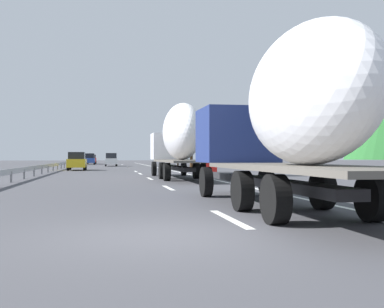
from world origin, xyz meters
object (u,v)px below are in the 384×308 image
at_px(truck_lead, 179,138).
at_px(car_yellow_coupe, 77,161).
at_px(truck_trailing, 285,116).
at_px(car_red_compact, 92,159).
at_px(road_sign, 177,151).
at_px(car_blue_sedan, 90,159).
at_px(car_white_van, 111,160).

bearing_deg(truck_lead, car_yellow_coupe, 20.43).
relative_size(truck_trailing, car_red_compact, 2.96).
bearing_deg(car_yellow_coupe, car_red_compact, -0.18).
bearing_deg(road_sign, car_red_compact, 13.58).
xyz_separation_m(car_red_compact, car_yellow_coupe, (-44.94, 0.14, 0.02)).
relative_size(car_blue_sedan, road_sign, 1.37).
relative_size(car_red_compact, car_yellow_coupe, 0.91).
height_order(car_white_van, car_yellow_coupe, car_white_van).
height_order(car_white_van, car_blue_sedan, car_blue_sedan).
bearing_deg(car_blue_sedan, car_white_van, -165.88).
distance_m(car_yellow_coupe, car_blue_sedan, 34.67).
bearing_deg(car_blue_sedan, truck_lead, -172.28).
bearing_deg(car_white_van, car_yellow_coupe, 169.86).
height_order(car_white_van, road_sign, road_sign).
distance_m(truck_trailing, car_blue_sedan, 73.18).
bearing_deg(car_yellow_coupe, road_sign, -81.25).
xyz_separation_m(truck_trailing, car_red_compact, (83.06, 7.36, -1.54)).
bearing_deg(car_red_compact, car_white_van, -171.85).
height_order(car_blue_sedan, road_sign, road_sign).
relative_size(truck_trailing, car_white_van, 2.68).
distance_m(car_white_van, road_sign, 20.06).
bearing_deg(car_blue_sedan, car_yellow_coupe, 179.89).
distance_m(truck_lead, car_blue_sedan, 55.32).
distance_m(car_yellow_coupe, road_sign, 10.78).
xyz_separation_m(truck_trailing, car_yellow_coupe, (38.12, 7.50, -1.51)).
bearing_deg(car_red_compact, road_sign, -166.42).
distance_m(truck_lead, truck_trailing, 18.00).
distance_m(truck_trailing, car_yellow_coupe, 38.88).
height_order(truck_lead, car_white_van, truck_lead).
height_order(truck_trailing, car_white_van, truck_trailing).
xyz_separation_m(truck_lead, road_sign, (21.75, -3.10, -0.56)).
xyz_separation_m(car_white_van, car_yellow_coupe, (-20.42, 3.65, -0.02)).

